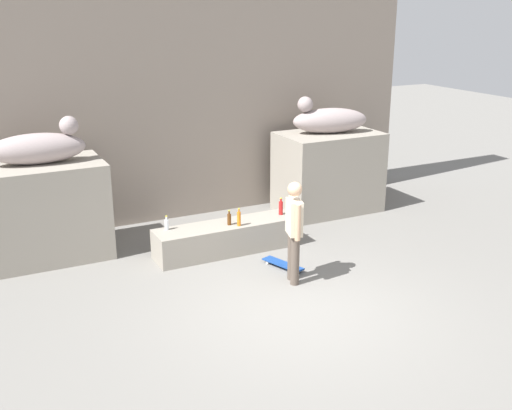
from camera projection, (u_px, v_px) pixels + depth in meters
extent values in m
plane|color=slate|center=(296.00, 308.00, 9.13)|extent=(40.00, 40.00, 0.00)
cube|color=gray|center=(174.00, 56.00, 12.32)|extent=(10.55, 0.60, 6.55)
cube|color=gray|center=(44.00, 211.00, 10.74)|extent=(2.10, 1.33, 1.70)
cube|color=gray|center=(328.00, 172.00, 13.24)|extent=(2.10, 1.33, 1.70)
ellipsoid|color=#A19190|center=(37.00, 149.00, 10.39)|extent=(1.64, 0.68, 0.52)
sphere|color=#A19190|center=(69.00, 125.00, 10.48)|extent=(0.32, 0.32, 0.32)
ellipsoid|color=#A19190|center=(330.00, 121.00, 12.89)|extent=(1.69, 0.93, 0.52)
sphere|color=#A19190|center=(305.00, 104.00, 12.67)|extent=(0.32, 0.32, 0.32)
cube|color=gray|center=(227.00, 238.00, 11.13)|extent=(2.64, 0.66, 0.54)
cylinder|color=brown|center=(295.00, 260.00, 9.79)|extent=(0.14, 0.14, 0.82)
cylinder|color=brown|center=(292.00, 256.00, 9.97)|extent=(0.14, 0.14, 0.82)
cube|color=beige|center=(294.00, 217.00, 9.67)|extent=(0.29, 0.40, 0.56)
sphere|color=tan|center=(295.00, 189.00, 9.53)|extent=(0.23, 0.23, 0.23)
cylinder|color=tan|center=(298.00, 223.00, 9.46)|extent=(0.09, 0.09, 0.58)
cylinder|color=tan|center=(291.00, 213.00, 9.88)|extent=(0.09, 0.09, 0.58)
cube|color=navy|center=(283.00, 264.00, 10.51)|extent=(0.45, 0.82, 0.02)
cylinder|color=white|center=(267.00, 262.00, 10.67)|extent=(0.05, 0.06, 0.06)
cylinder|color=white|center=(273.00, 260.00, 10.77)|extent=(0.05, 0.06, 0.06)
cylinder|color=white|center=(293.00, 272.00, 10.27)|extent=(0.05, 0.06, 0.06)
cylinder|color=white|center=(299.00, 270.00, 10.37)|extent=(0.05, 0.06, 0.06)
cylinder|color=red|center=(281.00, 208.00, 11.50)|extent=(0.08, 0.08, 0.25)
cylinder|color=red|center=(281.00, 200.00, 11.45)|extent=(0.04, 0.04, 0.06)
cylinder|color=yellow|center=(281.00, 198.00, 11.44)|extent=(0.04, 0.04, 0.01)
cylinder|color=orange|center=(239.00, 219.00, 10.91)|extent=(0.07, 0.07, 0.25)
cylinder|color=orange|center=(239.00, 210.00, 10.86)|extent=(0.03, 0.03, 0.06)
cylinder|color=yellow|center=(239.00, 209.00, 10.85)|extent=(0.04, 0.04, 0.01)
cylinder|color=#593314|center=(229.00, 219.00, 10.96)|extent=(0.07, 0.07, 0.20)
cylinder|color=#593314|center=(229.00, 213.00, 10.92)|extent=(0.03, 0.03, 0.06)
cylinder|color=yellow|center=(229.00, 211.00, 10.91)|extent=(0.04, 0.04, 0.01)
cylinder|color=silver|center=(167.00, 225.00, 10.73)|extent=(0.07, 0.07, 0.18)
cylinder|color=silver|center=(166.00, 218.00, 10.69)|extent=(0.03, 0.03, 0.06)
cylinder|color=yellow|center=(166.00, 216.00, 10.68)|extent=(0.04, 0.04, 0.01)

